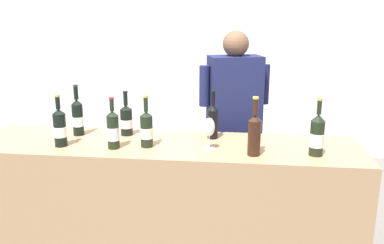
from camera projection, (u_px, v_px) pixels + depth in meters
The scene contains 12 objects.
wall_back at pixel (202, 43), 5.01m from camera, with size 8.00×0.10×2.80m, color white.
counter at pixel (166, 208), 2.75m from camera, with size 2.52×0.62×0.93m, color #9E7A56.
wine_bottle_0 at pixel (78, 117), 2.79m from camera, with size 0.08×0.08×0.35m.
wine_bottle_1 at pixel (147, 129), 2.54m from camera, with size 0.08×0.08×0.33m.
wine_bottle_2 at pixel (213, 120), 2.71m from camera, with size 0.07×0.07×0.33m.
wine_bottle_3 at pixel (126, 120), 2.79m from camera, with size 0.08×0.08×0.31m.
wine_bottle_4 at pixel (60, 128), 2.55m from camera, with size 0.08×0.08×0.33m.
wine_bottle_5 at pixel (317, 135), 2.38m from camera, with size 0.08×0.08×0.35m.
wine_bottle_6 at pixel (254, 133), 2.38m from camera, with size 0.08×0.08×0.35m.
wine_bottle_7 at pixel (113, 130), 2.51m from camera, with size 0.08×0.08×0.33m.
wine_glass at pixel (209, 128), 2.49m from camera, with size 0.08×0.08×0.20m.
person_server at pixel (233, 137), 3.21m from camera, with size 0.53×0.34×1.63m.
Camera 1 is at (0.48, -2.47, 1.74)m, focal length 37.81 mm.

